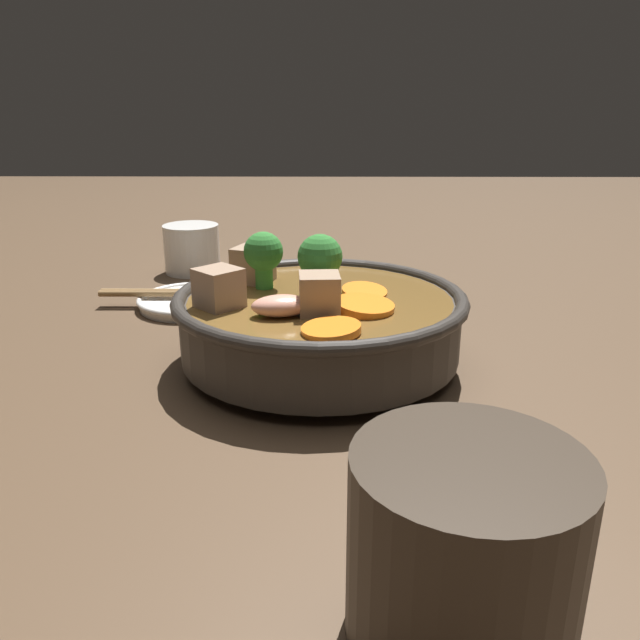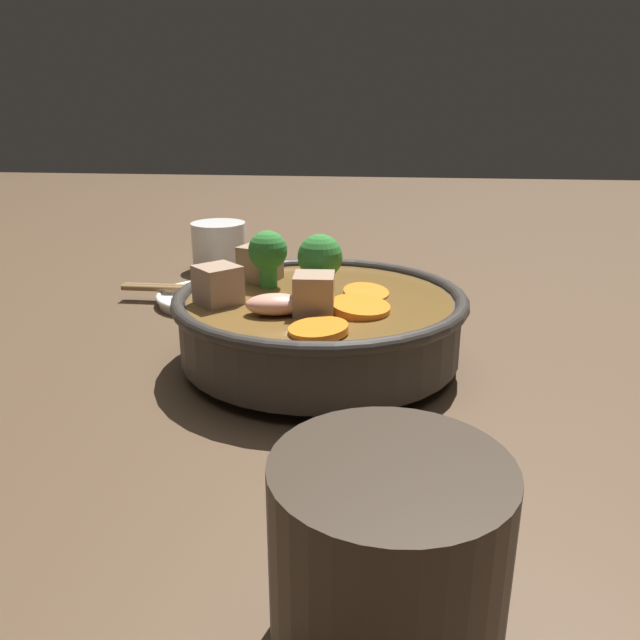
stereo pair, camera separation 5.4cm
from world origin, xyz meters
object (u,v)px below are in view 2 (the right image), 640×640
stirfry_bowl (318,317)px  dark_mug (388,555)px  side_saucer (210,297)px  tea_cup (219,246)px  chopsticks_pair (210,289)px

stirfry_bowl → dark_mug: bearing=-167.8°
stirfry_bowl → side_saucer: (0.16, 0.15, -0.04)m
stirfry_bowl → dark_mug: stirfry_bowl is taller
side_saucer → tea_cup: (0.15, 0.03, 0.03)m
stirfry_bowl → chopsticks_pair: bearing=42.1°
stirfry_bowl → chopsticks_pair: size_ratio=1.22×
side_saucer → tea_cup: bearing=11.1°
side_saucer → dark_mug: bearing=-155.4°
tea_cup → chopsticks_pair: 0.16m
side_saucer → dark_mug: 0.51m
chopsticks_pair → side_saucer: bearing=135.0°
stirfry_bowl → tea_cup: (0.32, 0.18, -0.01)m
side_saucer → chopsticks_pair: bearing=-45.0°
side_saucer → dark_mug: (-0.46, -0.21, 0.04)m
side_saucer → dark_mug: dark_mug is taller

